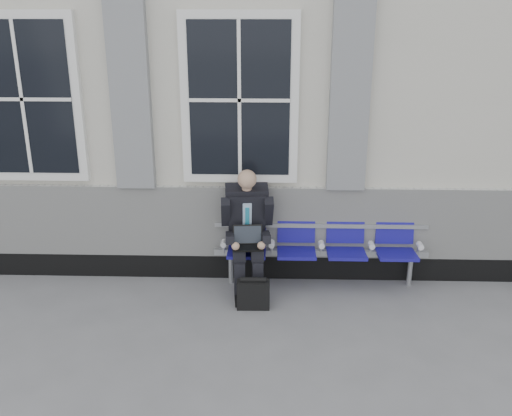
{
  "coord_description": "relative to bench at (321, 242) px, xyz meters",
  "views": [
    {
      "loc": [
        0.74,
        -5.08,
        3.26
      ],
      "look_at": [
        0.55,
        0.9,
        1.13
      ],
      "focal_mm": 40.0,
      "sensor_mm": 36.0,
      "label": 1
    }
  ],
  "objects": [
    {
      "name": "ground",
      "position": [
        -1.33,
        -1.32,
        -0.55
      ],
      "size": [
        70.0,
        70.0,
        0.0
      ],
      "primitive_type": "plane",
      "color": "slate",
      "rests_on": "ground"
    },
    {
      "name": "station_building",
      "position": [
        -1.35,
        2.15,
        1.67
      ],
      "size": [
        14.4,
        4.4,
        4.49
      ],
      "color": "beige",
      "rests_on": "ground"
    },
    {
      "name": "bench",
      "position": [
        0.0,
        0.0,
        0.0
      ],
      "size": [
        2.6,
        0.47,
        0.91
      ],
      "color": "#9EA0A3",
      "rests_on": "ground"
    },
    {
      "name": "businessman",
      "position": [
        -0.89,
        -0.14,
        0.25
      ],
      "size": [
        0.63,
        0.85,
        1.5
      ],
      "color": "black",
      "rests_on": "ground"
    },
    {
      "name": "briefcase",
      "position": [
        -0.8,
        -0.64,
        -0.38
      ],
      "size": [
        0.37,
        0.16,
        0.38
      ],
      "color": "black",
      "rests_on": "ground"
    }
  ]
}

